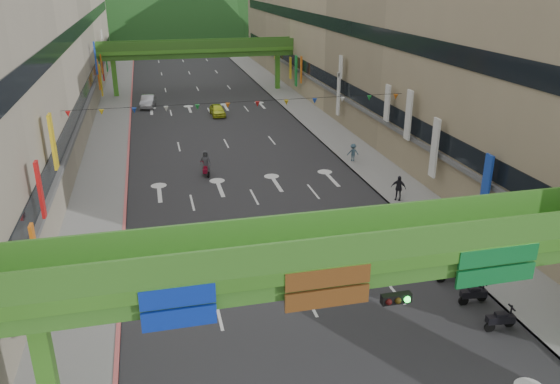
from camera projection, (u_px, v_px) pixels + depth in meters
road_slab at (213, 119)px, 61.44m from camera, size 18.00×140.00×0.02m
sidewalk_left at (112, 124)px, 59.01m from camera, size 4.00×140.00×0.15m
sidewalk_right at (307, 113)px, 63.82m from camera, size 4.00×140.00×0.15m
curb_left at (130, 123)px, 59.42m from camera, size 0.20×140.00×0.18m
curb_right at (291, 114)px, 63.40m from camera, size 0.20×140.00×0.18m
building_row_left at (18, 36)px, 53.81m from camera, size 12.80×95.00×19.00m
building_row_right at (375, 28)px, 62.08m from camera, size 12.80×95.00×19.00m
overpass_near at (389, 272)px, 19.43m from camera, size 28.00×12.27×7.10m
overpass_far at (198, 53)px, 72.99m from camera, size 28.00×2.20×7.10m
hill_left at (114, 31)px, 157.49m from camera, size 168.00×140.00×112.00m
hill_right at (239, 23)px, 184.30m from camera, size 208.00×176.00×128.00m
bunting_string at (243, 105)px, 41.18m from camera, size 26.00×0.36×0.47m
scooter_rider_mid at (331, 244)px, 30.36m from camera, size 0.95×1.60×2.16m
scooter_rider_far at (206, 163)px, 43.65m from camera, size 0.97×1.58×2.10m
parked_scooter_row at (440, 262)px, 29.71m from camera, size 1.60×11.58×1.08m
car_silver at (148, 101)px, 66.64m from camera, size 2.14×4.55×1.44m
car_yellow at (217, 110)px, 62.59m from camera, size 1.63×3.84×1.30m
pedestrian_red at (459, 242)px, 31.40m from camera, size 0.79×0.64×1.51m
pedestrian_dark at (398, 190)px, 38.67m from camera, size 1.11×0.98×1.80m
pedestrian_blue at (353, 154)px, 46.88m from camera, size 0.75×0.53×1.52m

